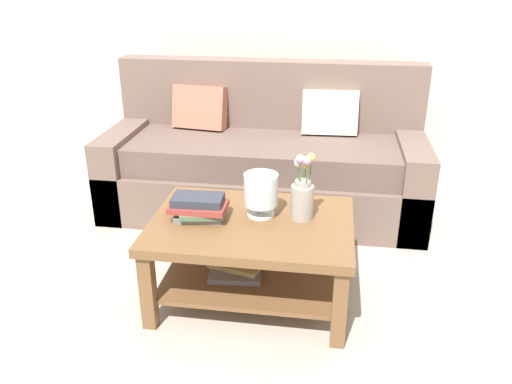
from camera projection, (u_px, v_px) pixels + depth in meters
name	position (u px, v px, depth m)	size (l,w,h in m)	color
ground_plane	(269.00, 267.00, 3.18)	(10.00, 10.00, 0.00)	#ADA393
back_wall	(297.00, 13.00, 4.13)	(6.40, 0.12, 2.70)	beige
couch	(265.00, 162.00, 3.84)	(2.29, 0.90, 1.06)	brown
coffee_table	(251.00, 243.00, 2.76)	(1.06, 0.77, 0.47)	brown
book_stack_main	(199.00, 207.00, 2.72)	(0.30, 0.25, 0.13)	slate
glass_hurricane_vase	(261.00, 191.00, 2.72)	(0.18, 0.18, 0.23)	silver
flower_pitcher	(302.00, 195.00, 2.69)	(0.12, 0.12, 0.36)	#9E998E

